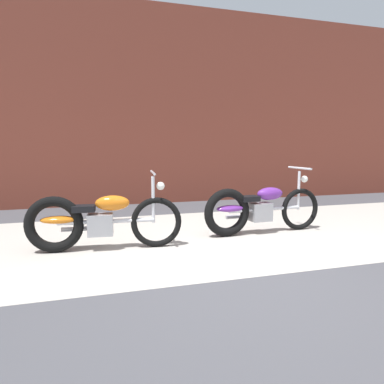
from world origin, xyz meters
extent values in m
plane|color=#47474C|center=(0.00, 0.00, 0.00)|extent=(80.00, 80.00, 0.00)
cube|color=#B2ADA3|center=(0.00, 1.75, 0.00)|extent=(36.00, 3.50, 0.01)
cube|color=brown|center=(0.00, 5.20, 2.29)|extent=(36.00, 0.50, 4.58)
torus|color=black|center=(-0.85, 1.37, 0.34)|extent=(0.68, 0.14, 0.68)
torus|color=black|center=(-2.15, 1.49, 0.36)|extent=(0.74, 0.20, 0.73)
cylinder|color=silver|center=(-1.50, 1.43, 0.38)|extent=(1.23, 0.17, 0.06)
cube|color=#99999E|center=(-1.58, 1.43, 0.34)|extent=(0.34, 0.25, 0.28)
ellipsoid|color=orange|center=(-1.42, 1.42, 0.62)|extent=(0.46, 0.23, 0.20)
ellipsoid|color=orange|center=(-2.10, 1.48, 0.42)|extent=(0.45, 0.22, 0.10)
cube|color=black|center=(-1.78, 1.45, 0.56)|extent=(0.30, 0.22, 0.08)
cylinder|color=silver|center=(-0.89, 1.37, 0.65)|extent=(0.05, 0.05, 0.62)
cylinder|color=silver|center=(-0.89, 1.37, 1.01)|extent=(0.08, 0.58, 0.03)
sphere|color=white|center=(-0.79, 1.36, 0.83)|extent=(0.11, 0.11, 0.11)
cylinder|color=silver|center=(-1.81, 1.61, 0.26)|extent=(0.55, 0.11, 0.06)
torus|color=black|center=(1.56, 1.68, 0.34)|extent=(0.68, 0.11, 0.68)
torus|color=black|center=(0.26, 1.61, 0.36)|extent=(0.74, 0.17, 0.73)
cylinder|color=silver|center=(0.91, 1.65, 0.38)|extent=(1.24, 0.12, 0.06)
cube|color=#99999E|center=(0.83, 1.64, 0.34)|extent=(0.33, 0.24, 0.28)
ellipsoid|color=#6B2D93|center=(0.99, 1.65, 0.62)|extent=(0.45, 0.21, 0.20)
ellipsoid|color=#6B2D93|center=(0.31, 1.62, 0.42)|extent=(0.45, 0.20, 0.10)
cube|color=black|center=(0.63, 1.63, 0.56)|extent=(0.29, 0.21, 0.08)
cylinder|color=silver|center=(1.52, 1.68, 0.65)|extent=(0.05, 0.05, 0.62)
cylinder|color=silver|center=(1.52, 1.68, 1.01)|extent=(0.06, 0.58, 0.03)
sphere|color=white|center=(1.62, 1.68, 0.83)|extent=(0.11, 0.11, 0.11)
cylinder|color=silver|center=(0.59, 1.78, 0.26)|extent=(0.55, 0.09, 0.06)
camera|label=1|loc=(-1.65, -3.09, 1.35)|focal=32.06mm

